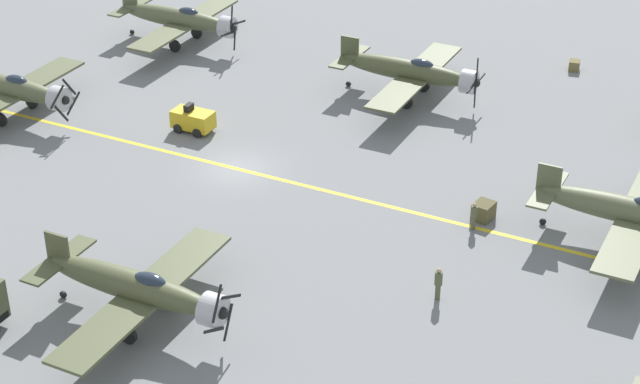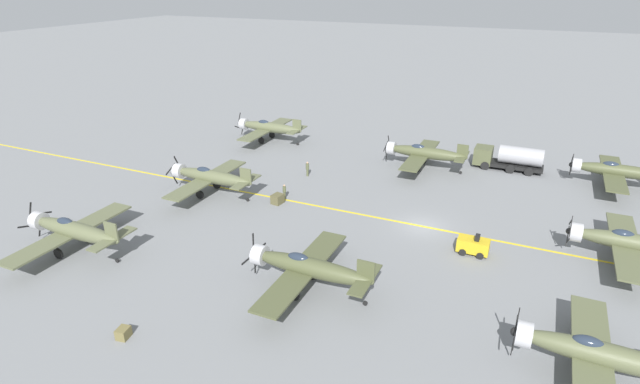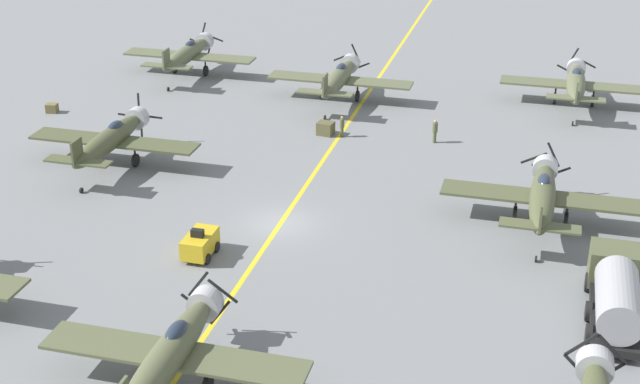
{
  "view_description": "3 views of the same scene",
  "coord_description": "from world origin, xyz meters",
  "px_view_note": "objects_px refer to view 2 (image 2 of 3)",
  "views": [
    {
      "loc": [
        47.47,
        29.35,
        30.11
      ],
      "look_at": [
        4.44,
        7.78,
        2.66
      ],
      "focal_mm": 60.0,
      "sensor_mm": 36.0,
      "label": 1
    },
    {
      "loc": [
        -41.86,
        -8.37,
        21.69
      ],
      "look_at": [
        -3.58,
        9.01,
        3.33
      ],
      "focal_mm": 28.0,
      "sensor_mm": 36.0,
      "label": 2
    },
    {
      "loc": [
        14.64,
        -45.57,
        24.46
      ],
      "look_at": [
        2.27,
        0.73,
        2.04
      ],
      "focal_mm": 50.0,
      "sensor_mm": 36.0,
      "label": 3
    }
  ],
  "objects_px": {
    "airplane_far_right": "(268,127)",
    "airplane_near_left": "(600,354)",
    "airplane_far_center": "(210,177)",
    "airplane_far_left": "(73,230)",
    "ground_crew_walking": "(307,168)",
    "supply_crate_mid_lane": "(278,199)",
    "airplane_near_right": "(617,171)",
    "supply_crate_by_tanker": "(123,333)",
    "airplane_mid_left": "(307,267)",
    "airplane_near_center": "(632,243)",
    "ground_crew_inspecting": "(284,191)",
    "fuel_tanker": "(508,158)",
    "tow_tractor": "(473,245)",
    "airplane_mid_right": "(424,153)"
  },
  "relations": [
    {
      "from": "airplane_far_right",
      "to": "ground_crew_inspecting",
      "type": "relative_size",
      "value": 7.39
    },
    {
      "from": "airplane_far_center",
      "to": "ground_crew_inspecting",
      "type": "xyz_separation_m",
      "value": [
        2.16,
        -7.77,
        -1.13
      ]
    },
    {
      "from": "airplane_near_left",
      "to": "tow_tractor",
      "type": "distance_m",
      "value": 14.87
    },
    {
      "from": "airplane_far_center",
      "to": "airplane_far_right",
      "type": "xyz_separation_m",
      "value": [
        18.82,
        3.65,
        0.0
      ]
    },
    {
      "from": "airplane_far_center",
      "to": "fuel_tanker",
      "type": "height_order",
      "value": "airplane_far_center"
    },
    {
      "from": "airplane_mid_left",
      "to": "airplane_far_right",
      "type": "bearing_deg",
      "value": 37.55
    },
    {
      "from": "airplane_far_left",
      "to": "airplane_mid_left",
      "type": "distance_m",
      "value": 20.7
    },
    {
      "from": "airplane_far_center",
      "to": "supply_crate_mid_lane",
      "type": "relative_size",
      "value": 10.21
    },
    {
      "from": "airplane_near_right",
      "to": "ground_crew_walking",
      "type": "relative_size",
      "value": 6.8
    },
    {
      "from": "airplane_mid_right",
      "to": "fuel_tanker",
      "type": "distance_m",
      "value": 10.2
    },
    {
      "from": "airplane_far_center",
      "to": "supply_crate_mid_lane",
      "type": "xyz_separation_m",
      "value": [
        0.86,
        -7.65,
        -1.52
      ]
    },
    {
      "from": "supply_crate_by_tanker",
      "to": "supply_crate_mid_lane",
      "type": "relative_size",
      "value": 0.74
    },
    {
      "from": "fuel_tanker",
      "to": "ground_crew_walking",
      "type": "xyz_separation_m",
      "value": [
        -11.95,
        21.09,
        -0.55
      ]
    },
    {
      "from": "supply_crate_mid_lane",
      "to": "ground_crew_walking",
      "type": "bearing_deg",
      "value": 3.49
    },
    {
      "from": "fuel_tanker",
      "to": "tow_tractor",
      "type": "xyz_separation_m",
      "value": [
        -22.16,
        0.66,
        -0.72
      ]
    },
    {
      "from": "airplane_far_right",
      "to": "airplane_far_left",
      "type": "bearing_deg",
      "value": -170.45
    },
    {
      "from": "airplane_near_center",
      "to": "supply_crate_mid_lane",
      "type": "height_order",
      "value": "airplane_near_center"
    },
    {
      "from": "airplane_far_left",
      "to": "airplane_near_right",
      "type": "bearing_deg",
      "value": -45.53
    },
    {
      "from": "airplane_far_left",
      "to": "airplane_mid_left",
      "type": "height_order",
      "value": "airplane_mid_left"
    },
    {
      "from": "airplane_far_right",
      "to": "airplane_near_left",
      "type": "xyz_separation_m",
      "value": [
        -32.03,
        -39.89,
        0.0
      ]
    },
    {
      "from": "ground_crew_inspecting",
      "to": "airplane_near_right",
      "type": "bearing_deg",
      "value": -60.95
    },
    {
      "from": "airplane_near_center",
      "to": "fuel_tanker",
      "type": "distance_m",
      "value": 21.75
    },
    {
      "from": "airplane_far_center",
      "to": "airplane_mid_left",
      "type": "bearing_deg",
      "value": -134.91
    },
    {
      "from": "fuel_tanker",
      "to": "supply_crate_by_tanker",
      "type": "bearing_deg",
      "value": 155.22
    },
    {
      "from": "airplane_near_right",
      "to": "airplane_near_center",
      "type": "height_order",
      "value": "same"
    },
    {
      "from": "airplane_near_right",
      "to": "ground_crew_inspecting",
      "type": "xyz_separation_m",
      "value": [
        -17.66,
        31.79,
        -1.13
      ]
    },
    {
      "from": "airplane_far_right",
      "to": "supply_crate_by_tanker",
      "type": "height_order",
      "value": "airplane_far_right"
    },
    {
      "from": "ground_crew_walking",
      "to": "supply_crate_by_tanker",
      "type": "distance_m",
      "value": 30.6
    },
    {
      "from": "ground_crew_inspecting",
      "to": "supply_crate_by_tanker",
      "type": "relative_size",
      "value": 1.87
    },
    {
      "from": "supply_crate_mid_lane",
      "to": "airplane_near_right",
      "type": "bearing_deg",
      "value": -59.3
    },
    {
      "from": "fuel_tanker",
      "to": "ground_crew_walking",
      "type": "relative_size",
      "value": 4.53
    },
    {
      "from": "airplane_near_center",
      "to": "tow_tractor",
      "type": "relative_size",
      "value": 4.62
    },
    {
      "from": "ground_crew_inspecting",
      "to": "tow_tractor",
      "type": "bearing_deg",
      "value": -99.61
    },
    {
      "from": "airplane_far_center",
      "to": "airplane_far_left",
      "type": "xyz_separation_m",
      "value": [
        -14.74,
        3.3,
        -0.0
      ]
    },
    {
      "from": "ground_crew_walking",
      "to": "ground_crew_inspecting",
      "type": "distance_m",
      "value": 6.88
    },
    {
      "from": "airplane_near_center",
      "to": "airplane_near_left",
      "type": "distance_m",
      "value": 15.73
    },
    {
      "from": "airplane_far_center",
      "to": "airplane_mid_right",
      "type": "xyz_separation_m",
      "value": [
        17.05,
        -18.83,
        -0.0
      ]
    },
    {
      "from": "airplane_far_left",
      "to": "airplane_near_left",
      "type": "height_order",
      "value": "airplane_near_left"
    },
    {
      "from": "airplane_mid_right",
      "to": "airplane_far_left",
      "type": "xyz_separation_m",
      "value": [
        -31.79,
        22.14,
        0.0
      ]
    },
    {
      "from": "airplane_far_left",
      "to": "airplane_near_left",
      "type": "distance_m",
      "value": 39.57
    },
    {
      "from": "airplane_mid_right",
      "to": "tow_tractor",
      "type": "height_order",
      "value": "airplane_mid_right"
    },
    {
      "from": "ground_crew_walking",
      "to": "supply_crate_mid_lane",
      "type": "xyz_separation_m",
      "value": [
        -8.15,
        -0.5,
        -0.47
      ]
    },
    {
      "from": "supply_crate_mid_lane",
      "to": "supply_crate_by_tanker",
      "type": "bearing_deg",
      "value": -177.54
    },
    {
      "from": "airplane_near_right",
      "to": "supply_crate_mid_lane",
      "type": "bearing_deg",
      "value": 111.01
    },
    {
      "from": "tow_tractor",
      "to": "supply_crate_by_tanker",
      "type": "bearing_deg",
      "value": 137.01
    },
    {
      "from": "tow_tractor",
      "to": "ground_crew_walking",
      "type": "xyz_separation_m",
      "value": [
        10.21,
        20.43,
        0.17
      ]
    },
    {
      "from": "airplane_near_center",
      "to": "ground_crew_inspecting",
      "type": "xyz_separation_m",
      "value": [
        -0.06,
        31.49,
        -1.13
      ]
    },
    {
      "from": "airplane_near_center",
      "to": "supply_crate_by_tanker",
      "type": "height_order",
      "value": "airplane_near_center"
    },
    {
      "from": "airplane_mid_right",
      "to": "tow_tractor",
      "type": "distance_m",
      "value": 20.27
    },
    {
      "from": "tow_tractor",
      "to": "supply_crate_by_tanker",
      "type": "distance_m",
      "value": 27.83
    }
  ]
}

